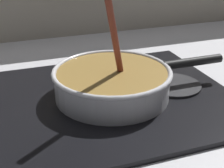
{
  "coord_description": "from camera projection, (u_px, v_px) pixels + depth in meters",
  "views": [
    {
      "loc": [
        -0.16,
        -0.41,
        0.37
      ],
      "look_at": [
        0.07,
        0.24,
        0.04
      ],
      "focal_mm": 53.14,
      "sensor_mm": 36.0,
      "label": 1
    }
  ],
  "objects": [
    {
      "name": "hob_plate",
      "position": [
        112.0,
        98.0,
        0.78
      ],
      "size": [
        0.56,
        0.48,
        0.01
      ],
      "primitive_type": "cube",
      "color": "black",
      "rests_on": "ground"
    },
    {
      "name": "burner_ring",
      "position": [
        112.0,
        95.0,
        0.77
      ],
      "size": [
        0.19,
        0.19,
        0.01
      ],
      "primitive_type": "torus",
      "color": "#592D0C",
      "rests_on": "hob_plate"
    },
    {
      "name": "spare_burner",
      "position": [
        173.0,
        85.0,
        0.82
      ],
      "size": [
        0.14,
        0.14,
        0.01
      ],
      "primitive_type": "cylinder",
      "color": "#262628",
      "rests_on": "hob_plate"
    },
    {
      "name": "cooking_pan",
      "position": [
        113.0,
        82.0,
        0.76
      ],
      "size": [
        0.43,
        0.27,
        0.29
      ],
      "color": "silver",
      "rests_on": "hob_plate"
    }
  ]
}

